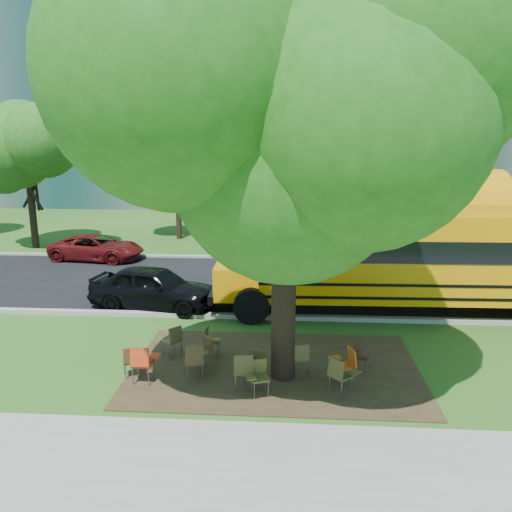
# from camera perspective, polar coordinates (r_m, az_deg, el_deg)

# --- Properties ---
(ground) EXTENTS (160.00, 160.00, 0.00)m
(ground) POSITION_cam_1_polar(r_m,az_deg,el_deg) (13.12, -2.21, -11.64)
(ground) COLOR #2B4816
(ground) RESTS_ON ground
(sidewalk) EXTENTS (60.00, 4.00, 0.04)m
(sidewalk) POSITION_cam_1_polar(r_m,az_deg,el_deg) (8.85, -5.95, -25.05)
(sidewalk) COLOR gray
(sidewalk) RESTS_ON ground
(dirt_patch) EXTENTS (7.00, 4.50, 0.03)m
(dirt_patch) POSITION_cam_1_polar(r_m,az_deg,el_deg) (12.60, 2.18, -12.65)
(dirt_patch) COLOR #382819
(dirt_patch) RESTS_ON ground
(asphalt_road) EXTENTS (80.00, 8.00, 0.04)m
(asphalt_road) POSITION_cam_1_polar(r_m,az_deg,el_deg) (19.67, -0.08, -3.09)
(asphalt_road) COLOR black
(asphalt_road) RESTS_ON ground
(kerb_near) EXTENTS (80.00, 0.25, 0.14)m
(kerb_near) POSITION_cam_1_polar(r_m,az_deg,el_deg) (15.86, -1.08, -6.90)
(kerb_near) COLOR gray
(kerb_near) RESTS_ON ground
(kerb_far) EXTENTS (80.00, 0.25, 0.14)m
(kerb_far) POSITION_cam_1_polar(r_m,az_deg,el_deg) (23.62, 0.60, -0.22)
(kerb_far) COLOR gray
(kerb_far) RESTS_ON ground
(building_main) EXTENTS (38.00, 16.00, 22.00)m
(building_main) POSITION_cam_1_polar(r_m,az_deg,el_deg) (49.06, -7.53, 19.35)
(building_main) COLOR slate
(building_main) RESTS_ON ground
(bg_tree_0) EXTENTS (5.20, 5.20, 7.18)m
(bg_tree_0) POSITION_cam_1_polar(r_m,az_deg,el_deg) (28.20, -24.69, 10.00)
(bg_tree_0) COLOR black
(bg_tree_0) RESTS_ON ground
(bg_tree_2) EXTENTS (4.80, 4.80, 6.62)m
(bg_tree_2) POSITION_cam_1_polar(r_m,az_deg,el_deg) (28.59, -9.03, 10.31)
(bg_tree_2) COLOR black
(bg_tree_2) RESTS_ON ground
(bg_tree_3) EXTENTS (5.60, 5.60, 7.84)m
(bg_tree_3) POSITION_cam_1_polar(r_m,az_deg,el_deg) (26.72, 18.76, 11.38)
(bg_tree_3) COLOR black
(bg_tree_3) RESTS_ON ground
(main_tree) EXTENTS (7.20, 7.20, 9.23)m
(main_tree) POSITION_cam_1_polar(r_m,az_deg,el_deg) (10.89, 3.42, 13.77)
(main_tree) COLOR black
(main_tree) RESTS_ON ground
(school_bus) EXTENTS (13.68, 3.37, 3.33)m
(school_bus) POSITION_cam_1_polar(r_m,az_deg,el_deg) (17.09, 20.91, 0.16)
(school_bus) COLOR orange
(school_bus) RESTS_ON ground
(chair_0) EXTENTS (0.53, 0.61, 0.78)m
(chair_0) POSITION_cam_1_polar(r_m,az_deg,el_deg) (12.32, -13.98, -11.27)
(chair_0) COLOR #462C19
(chair_0) RESTS_ON ground
(chair_1) EXTENTS (0.60, 0.54, 0.93)m
(chair_1) POSITION_cam_1_polar(r_m,az_deg,el_deg) (11.91, -12.82, -11.58)
(chair_1) COLOR red
(chair_1) RESTS_ON ground
(chair_2) EXTENTS (0.62, 0.67, 0.90)m
(chair_2) POSITION_cam_1_polar(r_m,az_deg,el_deg) (11.86, -6.97, -11.55)
(chair_2) COLOR #483319
(chair_2) RESTS_ON ground
(chair_3) EXTENTS (0.65, 0.51, 0.83)m
(chair_3) POSITION_cam_1_polar(r_m,az_deg,el_deg) (11.61, -0.29, -12.25)
(chair_3) COLOR #43391D
(chair_3) RESTS_ON ground
(chair_4) EXTENTS (0.61, 0.59, 0.91)m
(chair_4) POSITION_cam_1_polar(r_m,az_deg,el_deg) (11.32, -1.31, -12.66)
(chair_4) COLOR #433C1D
(chair_4) RESTS_ON ground
(chair_5) EXTENTS (0.54, 0.58, 0.79)m
(chair_5) POSITION_cam_1_polar(r_m,az_deg,el_deg) (11.20, 0.26, -13.36)
(chair_5) COLOR brown
(chair_5) RESTS_ON ground
(chair_6) EXTENTS (0.64, 0.58, 0.86)m
(chair_6) POSITION_cam_1_polar(r_m,az_deg,el_deg) (11.85, 10.29, -11.83)
(chair_6) COLOR #D15216
(chair_6) RESTS_ON ground
(chair_7) EXTENTS (0.76, 0.60, 0.88)m
(chair_7) POSITION_cam_1_polar(r_m,az_deg,el_deg) (11.29, 9.63, -13.03)
(chair_7) COLOR #46411E
(chair_7) RESTS_ON ground
(chair_8) EXTENTS (0.57, 0.72, 0.84)m
(chair_8) POSITION_cam_1_polar(r_m,az_deg,el_deg) (13.21, -9.37, -9.18)
(chair_8) COLOR brown
(chair_8) RESTS_ON ground
(chair_9) EXTENTS (0.72, 0.57, 0.84)m
(chair_9) POSITION_cam_1_polar(r_m,az_deg,el_deg) (12.43, -6.03, -10.53)
(chair_9) COLOR #4C361B
(chair_9) RESTS_ON ground
(chair_10) EXTENTS (0.47, 0.54, 0.80)m
(chair_10) POSITION_cam_1_polar(r_m,az_deg,el_deg) (13.12, -5.23, -9.32)
(chair_10) COLOR #46421E
(chair_10) RESTS_ON ground
(chair_11) EXTENTS (0.55, 0.62, 0.80)m
(chair_11) POSITION_cam_1_polar(r_m,az_deg,el_deg) (12.12, 5.12, -11.26)
(chair_11) COLOR brown
(chair_11) RESTS_ON ground
(chair_12) EXTENTS (0.51, 0.64, 0.77)m
(chair_12) POSITION_cam_1_polar(r_m,az_deg,el_deg) (12.51, 11.83, -10.80)
(chair_12) COLOR #422917
(chair_12) RESTS_ON ground
(black_car) EXTENTS (4.46, 2.38, 1.44)m
(black_car) POSITION_cam_1_polar(r_m,az_deg,el_deg) (16.96, -11.62, -3.53)
(black_car) COLOR black
(black_car) RESTS_ON ground
(bg_car_red) EXTENTS (4.57, 2.57, 1.21)m
(bg_car_red) POSITION_cam_1_polar(r_m,az_deg,el_deg) (24.50, -17.70, 0.92)
(bg_car_red) COLOR #510D0F
(bg_car_red) RESTS_ON ground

